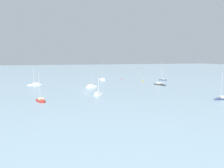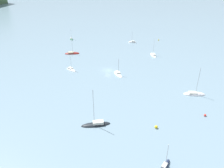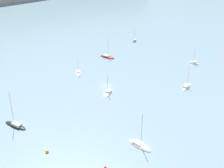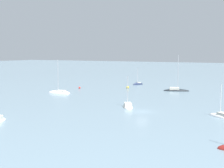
% 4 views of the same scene
% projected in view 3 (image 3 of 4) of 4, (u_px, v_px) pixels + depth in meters
% --- Properties ---
extents(ground_plane, '(600.00, 600.00, 0.00)m').
position_uv_depth(ground_plane, '(107.00, 86.00, 118.57)').
color(ground_plane, slate).
extents(sailboat_0, '(7.09, 5.51, 8.01)m').
position_uv_depth(sailboat_0, '(108.00, 93.00, 113.08)').
color(sailboat_0, white).
rests_on(sailboat_0, ground_plane).
extents(sailboat_1, '(7.41, 4.07, 9.33)m').
position_uv_depth(sailboat_1, '(187.00, 87.00, 117.47)').
color(sailboat_1, white).
rests_on(sailboat_1, ground_plane).
extents(sailboat_2, '(3.35, 7.92, 11.58)m').
position_uv_depth(sailboat_2, '(140.00, 146.00, 85.98)').
color(sailboat_2, silver).
rests_on(sailboat_2, ground_plane).
extents(sailboat_3, '(5.24, 6.22, 7.31)m').
position_uv_depth(sailboat_3, '(78.00, 73.00, 128.62)').
color(sailboat_3, silver).
rests_on(sailboat_3, ground_plane).
extents(sailboat_4, '(2.62, 5.21, 7.53)m').
position_uv_depth(sailboat_4, '(194.00, 63.00, 137.99)').
color(sailboat_4, white).
rests_on(sailboat_4, ground_plane).
extents(sailboat_6, '(4.72, 3.79, 7.24)m').
position_uv_depth(sailboat_6, '(134.00, 41.00, 165.08)').
color(sailboat_6, '#2D6647').
rests_on(sailboat_6, ground_plane).
extents(sailboat_7, '(4.86, 8.78, 12.45)m').
position_uv_depth(sailboat_7, '(16.00, 126.00, 94.58)').
color(sailboat_7, black).
rests_on(sailboat_7, ground_plane).
extents(sailboat_8, '(4.60, 8.10, 10.15)m').
position_uv_depth(sailboat_8, '(107.00, 57.00, 144.48)').
color(sailboat_8, maroon).
rests_on(sailboat_8, ground_plane).
extents(mooring_buoy_0, '(0.89, 0.89, 0.89)m').
position_uv_depth(mooring_buoy_0, '(47.00, 151.00, 83.39)').
color(mooring_buoy_0, yellow).
rests_on(mooring_buoy_0, ground_plane).
extents(mooring_buoy_1, '(0.70, 0.70, 0.70)m').
position_uv_depth(mooring_buoy_1, '(105.00, 168.00, 77.79)').
color(mooring_buoy_1, red).
rests_on(mooring_buoy_1, ground_plane).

